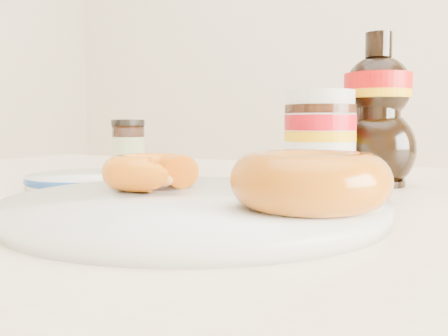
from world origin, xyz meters
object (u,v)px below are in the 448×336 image
at_px(donut_whole, 310,180).
at_px(blue_rim_saucer, 91,180).
at_px(dining_table, 248,272).
at_px(plate, 196,205).
at_px(donut_bitten, 151,172).
at_px(syrup_bottle, 377,110).
at_px(nutella_jar, 320,137).
at_px(dark_jar, 128,147).

bearing_deg(donut_whole, blue_rim_saucer, 159.30).
bearing_deg(dining_table, donut_whole, -51.30).
height_order(dining_table, plate, plate).
bearing_deg(plate, donut_whole, -6.95).
bearing_deg(dining_table, donut_bitten, -118.91).
bearing_deg(plate, syrup_bottle, 71.43).
relative_size(syrup_bottle, blue_rim_saucer, 1.21).
xyz_separation_m(nutella_jar, dark_jar, (-0.33, 0.07, -0.02)).
bearing_deg(donut_bitten, plate, -45.97).
height_order(plate, syrup_bottle, syrup_bottle).
bearing_deg(donut_bitten, syrup_bottle, 34.43).
bearing_deg(blue_rim_saucer, syrup_bottle, 29.40).
xyz_separation_m(donut_bitten, syrup_bottle, (0.16, 0.25, 0.06)).
relative_size(plate, donut_bitten, 3.45).
xyz_separation_m(donut_whole, blue_rim_saucer, (-0.31, 0.12, -0.03)).
distance_m(donut_bitten, nutella_jar, 0.20).
bearing_deg(donut_whole, syrup_bottle, 91.66).
bearing_deg(dining_table, blue_rim_saucer, -174.02).
bearing_deg(blue_rim_saucer, nutella_jar, 19.13).
bearing_deg(plate, dark_jar, 136.33).
bearing_deg(blue_rim_saucer, donut_whole, -20.70).
bearing_deg(dark_jar, plate, -43.67).
relative_size(plate, dark_jar, 3.77).
relative_size(plate, blue_rim_saucer, 2.04).
distance_m(donut_whole, syrup_bottle, 0.29).
xyz_separation_m(donut_whole, nutella_jar, (-0.05, 0.20, 0.03)).
xyz_separation_m(dark_jar, blue_rim_saucer, (0.07, -0.16, -0.03)).
height_order(dining_table, syrup_bottle, syrup_bottle).
distance_m(nutella_jar, blue_rim_saucer, 0.27).
xyz_separation_m(plate, donut_whole, (0.10, -0.01, 0.03)).
bearing_deg(plate, dining_table, 94.51).
relative_size(nutella_jar, syrup_bottle, 0.61).
relative_size(syrup_bottle, dark_jar, 2.24).
xyz_separation_m(plate, nutella_jar, (0.05, 0.19, 0.05)).
xyz_separation_m(dining_table, nutella_jar, (0.06, 0.07, 0.14)).
distance_m(dining_table, nutella_jar, 0.17).
distance_m(donut_bitten, blue_rim_saucer, 0.17).
distance_m(donut_bitten, syrup_bottle, 0.30).
bearing_deg(nutella_jar, donut_whole, -75.19).
xyz_separation_m(donut_whole, dark_jar, (-0.38, 0.28, 0.00)).
xyz_separation_m(donut_whole, syrup_bottle, (-0.01, 0.29, 0.06)).
height_order(dining_table, donut_bitten, donut_bitten).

